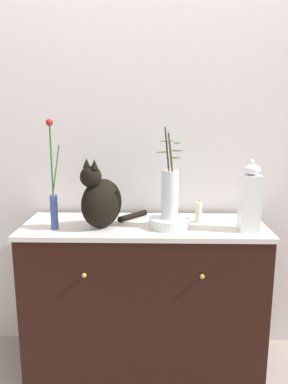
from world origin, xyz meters
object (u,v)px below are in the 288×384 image
vase_slim_green (53,196)px  jar_lidded_porcelain (250,199)px  bowl_porcelain (169,222)px  vase_glass_clear (170,192)px  sideboard (144,298)px  candle_pillar (199,212)px  cat_sitting (101,200)px

vase_slim_green → jar_lidded_porcelain: (1.00, -0.01, -0.01)m
bowl_porcelain → vase_glass_clear: (0.00, -0.00, 0.16)m
vase_slim_green → sideboard: bearing=11.2°
vase_glass_clear → jar_lidded_porcelain: (0.40, -0.05, -0.02)m
vase_slim_green → jar_lidded_porcelain: vase_slim_green is taller
candle_pillar → sideboard: bearing=-170.8°
sideboard → jar_lidded_porcelain: bearing=-10.3°
vase_glass_clear → jar_lidded_porcelain: bearing=-7.4°
vase_glass_clear → bowl_porcelain: bearing=90.9°
vase_slim_green → vase_glass_clear: bearing=4.4°
bowl_porcelain → jar_lidded_porcelain: (0.40, -0.05, 0.14)m
vase_slim_green → jar_lidded_porcelain: size_ratio=1.54×
cat_sitting → vase_glass_clear: (0.36, 0.02, 0.04)m
vase_glass_clear → vase_slim_green: bearing=-175.6°
cat_sitting → vase_slim_green: size_ratio=0.71×
cat_sitting → candle_pillar: size_ratio=3.27×
candle_pillar → vase_glass_clear: bearing=-150.2°
cat_sitting → bowl_porcelain: cat_sitting is taller
jar_lidded_porcelain → candle_pillar: size_ratio=2.97×
sideboard → candle_pillar: 0.58m
cat_sitting → candle_pillar: cat_sitting is taller
jar_lidded_porcelain → candle_pillar: (-0.24, 0.15, -0.11)m
sideboard → bowl_porcelain: 0.48m
vase_slim_green → candle_pillar: 0.79m
sideboard → vase_slim_green: 0.77m
jar_lidded_porcelain → candle_pillar: jar_lidded_porcelain is taller
bowl_porcelain → vase_glass_clear: size_ratio=0.46×
vase_slim_green → candle_pillar: bearing=10.4°
bowl_porcelain → jar_lidded_porcelain: 0.43m
cat_sitting → vase_glass_clear: bearing=2.8°
sideboard → vase_slim_green: (-0.46, -0.09, 0.61)m
cat_sitting → vase_slim_green: 0.24m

